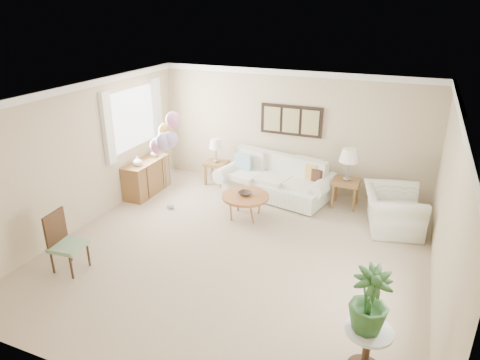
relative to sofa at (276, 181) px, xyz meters
The scene contains 18 objects.
ground_plane 2.43m from the sofa, 87.27° to the right, with size 6.00×6.00×0.00m, color tan.
room_shell 2.64m from the sofa, 89.88° to the right, with size 6.04×6.04×2.60m.
wall_art_triptych 1.33m from the sofa, 78.43° to the left, with size 1.35×0.06×0.65m.
sofa is the anchor object (origin of this frame).
end_table_left 1.48m from the sofa, behind, with size 0.49×0.44×0.53m.
end_table_right 1.46m from the sofa, ahead, with size 0.53×0.48×0.57m.
lamp_left 1.60m from the sofa, behind, with size 0.31×0.31×0.54m.
lamp_right 1.63m from the sofa, ahead, with size 0.38×0.38×0.66m.
coffee_table 1.18m from the sofa, 101.56° to the right, with size 0.91×0.91×0.46m.
decor_bowl 1.17m from the sofa, 102.50° to the right, with size 0.25×0.25×0.06m, color #2D251F.
armchair 2.47m from the sofa, 12.74° to the right, with size 1.15×1.01×0.75m, color silver.
side_table 4.78m from the sofa, 59.59° to the right, with size 0.53×0.53×0.57m.
potted_plant 4.81m from the sofa, 60.03° to the right, with size 0.43×0.43×0.76m, color #215121.
accent_chair 4.40m from the sofa, 119.03° to the right, with size 0.51×0.51×0.95m.
credenza 2.80m from the sofa, 161.15° to the right, with size 0.46×1.20×0.74m.
vase_white 2.93m from the sofa, 155.36° to the right, with size 0.19×0.19×0.20m, color white.
vase_sage 2.73m from the sofa, 167.45° to the right, with size 0.17×0.17×0.17m, color silver.
balloon_cluster 2.55m from the sofa, 140.86° to the right, with size 0.60×0.53×2.00m.
Camera 1 is at (2.42, -5.64, 3.85)m, focal length 32.00 mm.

